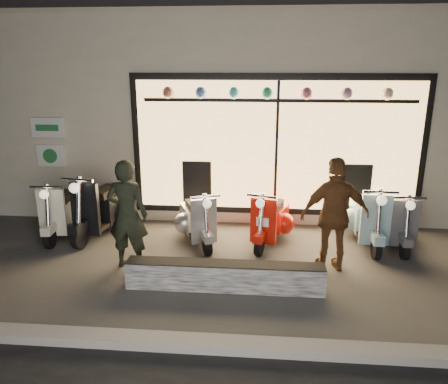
# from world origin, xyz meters

# --- Properties ---
(ground) EXTENTS (40.00, 40.00, 0.00)m
(ground) POSITION_xyz_m (0.00, 0.00, 0.00)
(ground) COLOR #383533
(ground) RESTS_ON ground
(kerb) EXTENTS (40.00, 0.25, 0.12)m
(kerb) POSITION_xyz_m (0.00, -2.00, 0.06)
(kerb) COLOR slate
(kerb) RESTS_ON ground
(shop_building) EXTENTS (10.20, 6.23, 4.20)m
(shop_building) POSITION_xyz_m (0.00, 4.98, 2.10)
(shop_building) COLOR beige
(shop_building) RESTS_ON ground
(graffiti_barrier) EXTENTS (2.76, 0.28, 0.40)m
(graffiti_barrier) POSITION_xyz_m (0.05, -0.65, 0.20)
(graffiti_barrier) COLOR black
(graffiti_barrier) RESTS_ON ground
(scooter_silver) EXTENTS (0.77, 1.33, 0.97)m
(scooter_silver) POSITION_xyz_m (-0.60, 1.09, 0.39)
(scooter_silver) COLOR black
(scooter_silver) RESTS_ON ground
(scooter_red) EXTENTS (0.70, 1.37, 0.98)m
(scooter_red) POSITION_xyz_m (0.73, 1.18, 0.39)
(scooter_red) COLOR black
(scooter_red) RESTS_ON ground
(scooter_black) EXTENTS (0.73, 1.64, 1.16)m
(scooter_black) POSITION_xyz_m (-2.37, 1.36, 0.47)
(scooter_black) COLOR black
(scooter_black) RESTS_ON ground
(scooter_cream) EXTENTS (0.52, 1.46, 1.04)m
(scooter_cream) POSITION_xyz_m (-3.10, 1.25, 0.42)
(scooter_cream) COLOR black
(scooter_cream) RESTS_ON ground
(scooter_blue) EXTENTS (0.49, 1.50, 1.08)m
(scooter_blue) POSITION_xyz_m (2.41, 1.32, 0.43)
(scooter_blue) COLOR black
(scooter_blue) RESTS_ON ground
(scooter_grey) EXTENTS (0.47, 1.39, 0.99)m
(scooter_grey) POSITION_xyz_m (2.89, 1.28, 0.40)
(scooter_grey) COLOR black
(scooter_grey) RESTS_ON ground
(man) EXTENTS (0.64, 0.44, 1.71)m
(man) POSITION_xyz_m (-1.48, -0.06, 0.85)
(man) COLOR black
(man) RESTS_ON ground
(woman) EXTENTS (1.08, 0.56, 1.76)m
(woman) POSITION_xyz_m (1.64, 0.12, 0.88)
(woman) COLOR brown
(woman) RESTS_ON ground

